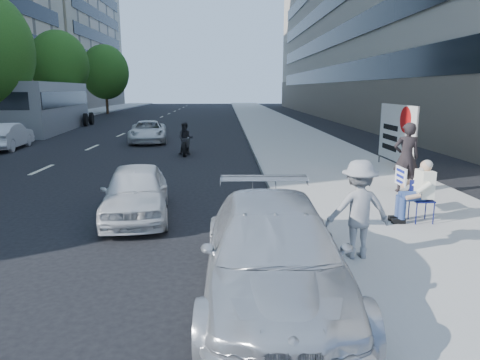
{
  "coord_description": "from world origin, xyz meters",
  "views": [
    {
      "loc": [
        0.16,
        -7.45,
        2.86
      ],
      "look_at": [
        0.48,
        2.05,
        0.83
      ],
      "focal_mm": 32.0,
      "sensor_mm": 36.0,
      "label": 1
    }
  ],
  "objects_px": {
    "seated_protester": "(417,188)",
    "bus": "(50,107)",
    "jogger": "(358,209)",
    "pedestrian_woman": "(406,157)",
    "motorcycle": "(186,140)",
    "white_sedan_near": "(136,192)",
    "white_sedan_mid": "(7,136)",
    "white_sedan_far": "(148,132)",
    "protest_banner": "(397,133)",
    "parked_sedan": "(273,253)"
  },
  "relations": [
    {
      "from": "seated_protester",
      "to": "bus",
      "type": "relative_size",
      "value": 0.11
    },
    {
      "from": "seated_protester",
      "to": "jogger",
      "type": "xyz_separation_m",
      "value": [
        -1.8,
        -1.85,
        0.08
      ]
    },
    {
      "from": "jogger",
      "to": "pedestrian_woman",
      "type": "xyz_separation_m",
      "value": [
        2.66,
        4.48,
        0.12
      ]
    },
    {
      "from": "seated_protester",
      "to": "motorcycle",
      "type": "relative_size",
      "value": 0.64
    },
    {
      "from": "seated_protester",
      "to": "white_sedan_near",
      "type": "height_order",
      "value": "seated_protester"
    },
    {
      "from": "white_sedan_mid",
      "to": "white_sedan_far",
      "type": "distance_m",
      "value": 6.84
    },
    {
      "from": "protest_banner",
      "to": "white_sedan_far",
      "type": "bearing_deg",
      "value": 137.18
    },
    {
      "from": "white_sedan_near",
      "to": "bus",
      "type": "relative_size",
      "value": 0.28
    },
    {
      "from": "jogger",
      "to": "motorcycle",
      "type": "xyz_separation_m",
      "value": [
        -3.9,
        12.37,
        -0.32
      ]
    },
    {
      "from": "parked_sedan",
      "to": "motorcycle",
      "type": "height_order",
      "value": "motorcycle"
    },
    {
      "from": "protest_banner",
      "to": "parked_sedan",
      "type": "distance_m",
      "value": 10.23
    },
    {
      "from": "jogger",
      "to": "motorcycle",
      "type": "height_order",
      "value": "jogger"
    },
    {
      "from": "motorcycle",
      "to": "jogger",
      "type": "bearing_deg",
      "value": -71.87
    },
    {
      "from": "white_sedan_near",
      "to": "pedestrian_woman",
      "type": "bearing_deg",
      "value": 5.65
    },
    {
      "from": "pedestrian_woman",
      "to": "parked_sedan",
      "type": "xyz_separation_m",
      "value": [
        -4.16,
        -5.61,
        -0.4
      ]
    },
    {
      "from": "white_sedan_far",
      "to": "motorcycle",
      "type": "bearing_deg",
      "value": -69.34
    },
    {
      "from": "pedestrian_woman",
      "to": "white_sedan_near",
      "type": "relative_size",
      "value": 0.53
    },
    {
      "from": "seated_protester",
      "to": "pedestrian_woman",
      "type": "xyz_separation_m",
      "value": [
        0.86,
        2.64,
        0.21
      ]
    },
    {
      "from": "protest_banner",
      "to": "white_sedan_near",
      "type": "relative_size",
      "value": 0.88
    },
    {
      "from": "seated_protester",
      "to": "pedestrian_woman",
      "type": "relative_size",
      "value": 0.7
    },
    {
      "from": "pedestrian_woman",
      "to": "parked_sedan",
      "type": "distance_m",
      "value": 7.0
    },
    {
      "from": "protest_banner",
      "to": "white_sedan_far",
      "type": "height_order",
      "value": "protest_banner"
    },
    {
      "from": "pedestrian_woman",
      "to": "bus",
      "type": "height_order",
      "value": "bus"
    },
    {
      "from": "parked_sedan",
      "to": "white_sedan_far",
      "type": "height_order",
      "value": "parked_sedan"
    },
    {
      "from": "parked_sedan",
      "to": "bus",
      "type": "relative_size",
      "value": 0.38
    },
    {
      "from": "parked_sedan",
      "to": "motorcycle",
      "type": "xyz_separation_m",
      "value": [
        -2.4,
        13.5,
        -0.04
      ]
    },
    {
      "from": "white_sedan_mid",
      "to": "bus",
      "type": "relative_size",
      "value": 0.32
    },
    {
      "from": "white_sedan_far",
      "to": "motorcycle",
      "type": "relative_size",
      "value": 2.06
    },
    {
      "from": "seated_protester",
      "to": "white_sedan_far",
      "type": "relative_size",
      "value": 0.31
    },
    {
      "from": "white_sedan_near",
      "to": "white_sedan_mid",
      "type": "relative_size",
      "value": 0.9
    },
    {
      "from": "white_sedan_mid",
      "to": "pedestrian_woman",
      "type": "bearing_deg",
      "value": 140.45
    },
    {
      "from": "pedestrian_woman",
      "to": "white_sedan_near",
      "type": "height_order",
      "value": "pedestrian_woman"
    },
    {
      "from": "white_sedan_far",
      "to": "bus",
      "type": "relative_size",
      "value": 0.34
    },
    {
      "from": "parked_sedan",
      "to": "pedestrian_woman",
      "type": "bearing_deg",
      "value": 55.02
    },
    {
      "from": "seated_protester",
      "to": "white_sedan_far",
      "type": "xyz_separation_m",
      "value": [
        -8.17,
        15.12,
        -0.29
      ]
    },
    {
      "from": "parked_sedan",
      "to": "white_sedan_near",
      "type": "bearing_deg",
      "value": 125.32
    },
    {
      "from": "jogger",
      "to": "pedestrian_woman",
      "type": "relative_size",
      "value": 0.87
    },
    {
      "from": "jogger",
      "to": "bus",
      "type": "xyz_separation_m",
      "value": [
        -14.34,
        24.04,
        0.68
      ]
    },
    {
      "from": "protest_banner",
      "to": "white_sedan_mid",
      "type": "height_order",
      "value": "protest_banner"
    },
    {
      "from": "white_sedan_far",
      "to": "seated_protester",
      "type": "bearing_deg",
      "value": -69.19
    },
    {
      "from": "jogger",
      "to": "motorcycle",
      "type": "bearing_deg",
      "value": -74.62
    },
    {
      "from": "jogger",
      "to": "bus",
      "type": "relative_size",
      "value": 0.13
    },
    {
      "from": "protest_banner",
      "to": "motorcycle",
      "type": "relative_size",
      "value": 1.5
    },
    {
      "from": "protest_banner",
      "to": "motorcycle",
      "type": "xyz_separation_m",
      "value": [
        -7.55,
        4.69,
        -0.76
      ]
    },
    {
      "from": "jogger",
      "to": "bus",
      "type": "height_order",
      "value": "bus"
    },
    {
      "from": "motorcycle",
      "to": "bus",
      "type": "distance_m",
      "value": 15.69
    },
    {
      "from": "white_sedan_far",
      "to": "bus",
      "type": "distance_m",
      "value": 10.71
    },
    {
      "from": "protest_banner",
      "to": "white_sedan_far",
      "type": "relative_size",
      "value": 0.73
    },
    {
      "from": "pedestrian_woman",
      "to": "protest_banner",
      "type": "relative_size",
      "value": 0.61
    },
    {
      "from": "protest_banner",
      "to": "white_sedan_near",
      "type": "bearing_deg",
      "value": -148.41
    }
  ]
}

